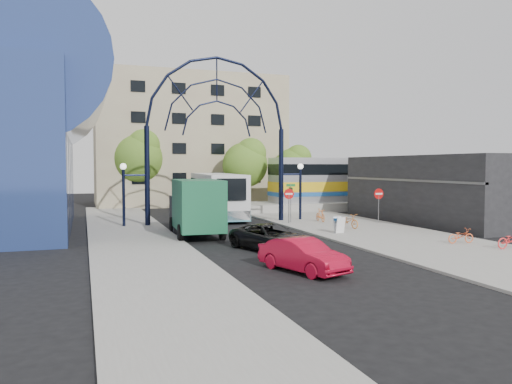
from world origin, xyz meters
name	(u,v)px	position (x,y,z in m)	size (l,w,h in m)	color
ground	(294,257)	(0.00, 0.00, 0.00)	(120.00, 120.00, 0.00)	black
sidewalk_east	(391,236)	(8.00, 4.00, 0.06)	(8.00, 56.00, 0.12)	gray
plaza_west	(138,244)	(-6.50, 6.00, 0.06)	(5.00, 50.00, 0.12)	gray
gateway_arch	(217,106)	(0.00, 14.00, 8.56)	(13.64, 0.44, 12.10)	black
stop_sign	(289,197)	(4.80, 12.00, 1.99)	(0.80, 0.07, 2.50)	slate
do_not_enter_sign	(379,197)	(11.00, 10.00, 1.98)	(0.76, 0.07, 2.48)	slate
street_name_sign	(291,195)	(5.20, 12.60, 2.13)	(0.70, 0.70, 2.80)	slate
sandwich_board	(339,223)	(5.60, 5.98, 0.74)	(0.55, 0.61, 0.99)	white
commercial_block_east	(436,189)	(16.00, 10.00, 2.50)	(6.00, 16.00, 5.00)	black
apartment_block	(187,141)	(2.00, 34.97, 7.00)	(20.00, 12.10, 14.00)	tan
train_platform	(389,204)	(20.00, 22.00, 0.40)	(32.00, 5.00, 0.80)	gray
train_car	(389,179)	(20.00, 22.00, 2.90)	(25.10, 3.05, 4.20)	#B7B7BC
tree_north_a	(246,162)	(6.12, 25.93, 4.61)	(4.48, 4.48, 7.00)	#382314
tree_north_b	(139,156)	(-3.88, 29.93, 5.27)	(5.12, 5.12, 8.00)	#382314
tree_north_c	(294,166)	(12.12, 27.93, 4.28)	(4.16, 4.16, 6.50)	#382314
city_bus	(217,194)	(1.37, 19.41, 1.87)	(4.05, 13.21, 3.57)	silver
green_truck	(196,208)	(-2.82, 8.43, 1.71)	(2.92, 6.90, 3.42)	black
black_suv	(270,237)	(-0.39, 2.09, 0.66)	(2.19, 4.76, 1.32)	black
red_sedan	(303,255)	(-0.96, -3.06, 0.67)	(1.42, 4.07, 1.34)	#B30B26
bike_near_a	(348,221)	(7.40, 8.00, 0.60)	(0.63, 1.81, 0.95)	orange
bike_near_b	(320,215)	(7.38, 12.10, 0.59)	(0.44, 1.55, 0.93)	orange
bike_far_a	(461,236)	(9.75, 0.25, 0.52)	(0.53, 1.51, 0.79)	orange
bike_far_c	(512,240)	(10.93, -1.97, 0.56)	(0.59, 1.69, 0.89)	#FF3333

